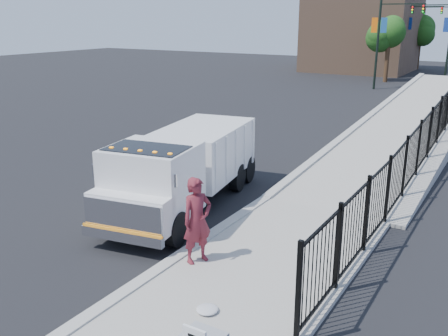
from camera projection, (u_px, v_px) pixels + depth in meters
The scene contains 15 objects.
ground at pixel (192, 252), 11.94m from camera, with size 120.00×120.00×0.00m, color black.
sidewalk at pixel (215, 314), 9.33m from camera, with size 3.55×12.00×0.12m, color #9E998E.
curb at pixel (136, 286), 10.27m from camera, with size 0.30×12.00×0.16m, color #ADAAA3.
ramp at pixel (417, 134), 23.99m from camera, with size 3.95×24.00×1.70m, color #9E998E.
iron_fence at pixel (437, 135), 19.75m from camera, with size 0.10×28.00×1.80m, color black.
truck at pixel (182, 165), 14.29m from camera, with size 3.28×7.08×2.33m.
worker at pixel (197, 220), 10.97m from camera, with size 0.72×0.47×1.96m, color maroon.
arrow_sign at pixel (194, 336), 6.39m from camera, with size 0.35×0.04×0.22m, color white.
debris at pixel (207, 309), 9.30m from camera, with size 0.42×0.42×0.10m, color silver.
light_pole_0 at pixel (383, 31), 37.48m from camera, with size 3.77×0.22×8.00m.
light_pole_1 at pixel (447, 31), 39.29m from camera, with size 3.78×0.22×8.00m.
light_pole_2 at pixel (408, 28), 46.70m from camera, with size 3.77×0.22×8.00m.
tree_0 at pixel (389, 35), 41.97m from camera, with size 2.69×2.69×5.34m.
tree_2 at pixel (421, 31), 52.41m from camera, with size 2.87×2.87×5.43m.
building at pixel (362, 31), 51.27m from camera, with size 10.00×10.00×8.00m, color #8C664C.
Camera 1 is at (6.26, -8.88, 5.40)m, focal length 40.00 mm.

